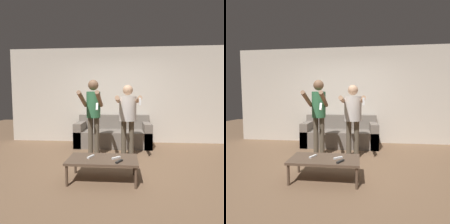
# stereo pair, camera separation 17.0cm
# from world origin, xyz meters

# --- Properties ---
(ground_plane) EXTENTS (14.00, 14.00, 0.00)m
(ground_plane) POSITION_xyz_m (0.00, 0.00, 0.00)
(ground_plane) COLOR brown
(wall_back) EXTENTS (6.40, 0.06, 2.70)m
(wall_back) POSITION_xyz_m (0.00, 2.09, 1.35)
(wall_back) COLOR beige
(wall_back) RESTS_ON ground_plane
(couch) EXTENTS (1.96, 0.78, 0.80)m
(couch) POSITION_xyz_m (-0.14, 1.67, 0.28)
(couch) COLOR slate
(couch) RESTS_ON ground_plane
(person_standing_left) EXTENTS (0.41, 0.76, 1.65)m
(person_standing_left) POSITION_xyz_m (-0.50, 0.69, 1.03)
(person_standing_left) COLOR brown
(person_standing_left) RESTS_ON ground_plane
(person_standing_right) EXTENTS (0.48, 0.81, 1.54)m
(person_standing_right) POSITION_xyz_m (0.22, 0.69, 0.98)
(person_standing_right) COLOR brown
(person_standing_right) RESTS_ON ground_plane
(coffee_table) EXTENTS (1.07, 0.53, 0.34)m
(coffee_table) POSITION_xyz_m (-0.18, -0.35, 0.31)
(coffee_table) COLOR brown
(coffee_table) RESTS_ON ground_plane
(remote_near) EXTENTS (0.11, 0.15, 0.02)m
(remote_near) POSITION_xyz_m (0.08, -0.50, 0.36)
(remote_near) COLOR black
(remote_near) RESTS_ON coffee_table
(remote_mid) EXTENTS (0.14, 0.12, 0.02)m
(remote_mid) POSITION_xyz_m (0.03, -0.35, 0.36)
(remote_mid) COLOR white
(remote_mid) RESTS_ON coffee_table
(remote_far) EXTENTS (0.10, 0.15, 0.02)m
(remote_far) POSITION_xyz_m (-0.36, -0.32, 0.36)
(remote_far) COLOR white
(remote_far) RESTS_ON coffee_table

